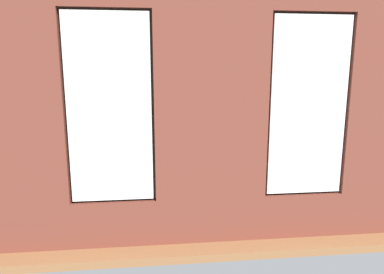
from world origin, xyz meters
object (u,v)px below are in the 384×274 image
Objects in this scene: potted_plant_by_left_couch at (288,149)px; potted_plant_corner_near_left at (296,126)px; table_plant_small at (165,151)px; remote_silver at (192,157)px; cup_ceramic at (186,154)px; couch_left at (340,171)px; tv_flatscreen at (31,131)px; remote_black at (177,155)px; couch_by_window at (145,199)px; media_console at (35,167)px; papasan_chair at (140,146)px; candle_jar at (204,152)px; coffee_table at (186,159)px; potted_plant_between_couches at (239,176)px; potted_plant_foreground_right at (67,134)px.

potted_plant_corner_near_left is at bearing -119.87° from potted_plant_by_left_couch.
remote_silver is at bearing -180.00° from table_plant_small.
table_plant_small reaches higher than cup_ceramic.
tv_flatscreen is (5.71, -1.02, 0.68)m from couch_left.
cup_ceramic is at bearing -113.64° from couch_left.
couch_left is 12.49× the size of remote_black.
media_console is (2.19, -2.02, -0.04)m from couch_by_window.
couch_by_window is at bearing 93.48° from papasan_chair.
candle_jar is at bearing -96.78° from remote_black.
media_console reaches higher than coffee_table.
media_console is at bearing 1.26° from candle_jar.
couch_left is at bearing 164.95° from table_plant_small.
potted_plant_foreground_right is at bearing -45.72° from potted_plant_between_couches.
couch_by_window reaches higher than potted_plant_by_left_couch.
tv_flatscreen is at bearing -1.10° from coffee_table.
potted_plant_by_left_couch is (-1.96, -0.39, -0.10)m from candle_jar.
media_console is at bearing -1.04° from coffee_table.
potted_plant_by_left_couch reaches higher than media_console.
potted_plant_between_couches reaches higher than coffee_table.
couch_left is 5.93m from potted_plant_foreground_right.
potted_plant_corner_near_left is at bearing -154.50° from table_plant_small.
table_plant_small is 0.23× the size of papasan_chair.
remote_silver is (0.28, 0.24, -0.04)m from candle_jar.
candle_jar is at bearing 28.21° from potted_plant_corner_near_left.
candle_jar is 0.57m from remote_black.
potted_plant_corner_near_left is at bearing -179.58° from potted_plant_foreground_right.
tv_flatscreen is at bearing -90.00° from media_console.
tv_flatscreen reaches higher than coffee_table.
couch_by_window is 2.12m from cup_ceramic.
potted_plant_between_couches is at bearing -50.82° from remote_silver.
cup_ceramic is at bearing -127.82° from remote_black.
couch_by_window is at bearing 137.26° from media_console.
cup_ceramic is at bearing 12.39° from potted_plant_by_left_couch.
media_console is (3.06, -0.16, -0.17)m from remote_silver.
cup_ceramic is 0.16m from remote_silver.
tv_flatscreen is 2.33m from papasan_chair.
media_console reaches higher than remote_silver.
couch_by_window is 3.91m from potted_plant_foreground_right.
papasan_chair is at bearing -62.64° from potted_plant_between_couches.
remote_black is 0.17× the size of potted_plant_between_couches.
tv_flatscreen is at bearing 77.78° from potted_plant_foreground_right.
remote_silver is at bearing 176.95° from media_console.
remote_black reaches higher than coffee_table.
table_plant_small is at bearing -60.25° from potted_plant_between_couches.
couch_left is 2.61m from candle_jar.
papasan_chair is (1.06, -1.22, -0.02)m from remote_silver.
remote_black is (-0.25, -0.20, -0.12)m from table_plant_small.
potted_plant_foreground_right is at bearing -34.62° from table_plant_small.
potted_plant_by_left_couch is at bearing 60.13° from potted_plant_corner_near_left.
couch_by_window is 1.31× the size of potted_plant_corner_near_left.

